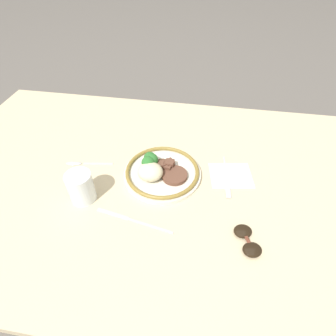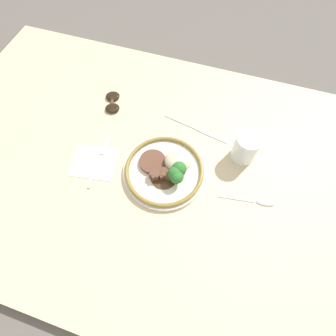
{
  "view_description": "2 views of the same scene",
  "coord_description": "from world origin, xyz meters",
  "views": [
    {
      "loc": [
        -0.11,
        0.56,
        0.63
      ],
      "look_at": [
        -0.02,
        -0.02,
        0.06
      ],
      "focal_mm": 28.0,
      "sensor_mm": 36.0,
      "label": 1
    },
    {
      "loc": [
        0.12,
        -0.34,
        0.73
      ],
      "look_at": [
        0.01,
        -0.01,
        0.07
      ],
      "focal_mm": 28.0,
      "sensor_mm": 36.0,
      "label": 2
    }
  ],
  "objects": [
    {
      "name": "napkin",
      "position": [
        -0.21,
        -0.05,
        0.03
      ],
      "size": [
        0.15,
        0.13,
        0.0
      ],
      "color": "white",
      "rests_on": "dining_table"
    },
    {
      "name": "knife",
      "position": [
        0.05,
        0.17,
        0.04
      ],
      "size": [
        0.22,
        0.05,
        0.0
      ],
      "rotation": [
        0.0,
        0.0,
        -0.18
      ],
      "color": "#B7B7BC",
      "rests_on": "dining_table"
    },
    {
      "name": "sunglasses",
      "position": [
        -0.25,
        0.18,
        0.04
      ],
      "size": [
        0.08,
        0.11,
        0.01
      ],
      "rotation": [
        0.0,
        0.0,
        0.39
      ],
      "color": "black",
      "rests_on": "dining_table"
    },
    {
      "name": "plate",
      "position": [
        0.01,
        -0.01,
        0.05
      ],
      "size": [
        0.24,
        0.24,
        0.07
      ],
      "color": "silver",
      "rests_on": "dining_table"
    },
    {
      "name": "ground_plane",
      "position": [
        0.0,
        0.0,
        0.0
      ],
      "size": [
        8.0,
        8.0,
        0.0
      ],
      "primitive_type": "plane",
      "color": "#5B5651"
    },
    {
      "name": "dining_table",
      "position": [
        0.0,
        0.0,
        0.02
      ],
      "size": [
        1.54,
        0.92,
        0.03
      ],
      "color": "beige",
      "rests_on": "ground"
    },
    {
      "name": "juice_glass",
      "position": [
        0.21,
        0.11,
        0.08
      ],
      "size": [
        0.07,
        0.07,
        0.09
      ],
      "color": "yellow",
      "rests_on": "dining_table"
    },
    {
      "name": "fork",
      "position": [
        -0.2,
        -0.02,
        0.04
      ],
      "size": [
        0.03,
        0.18,
        0.0
      ],
      "rotation": [
        0.0,
        0.0,
        1.66
      ],
      "color": "#B7B7BC",
      "rests_on": "napkin"
    },
    {
      "name": "spoon",
      "position": [
        0.28,
        -0.02,
        0.04
      ],
      "size": [
        0.16,
        0.04,
        0.01
      ],
      "rotation": [
        0.0,
        0.0,
        0.15
      ],
      "color": "#B7B7BC",
      "rests_on": "dining_table"
    }
  ]
}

